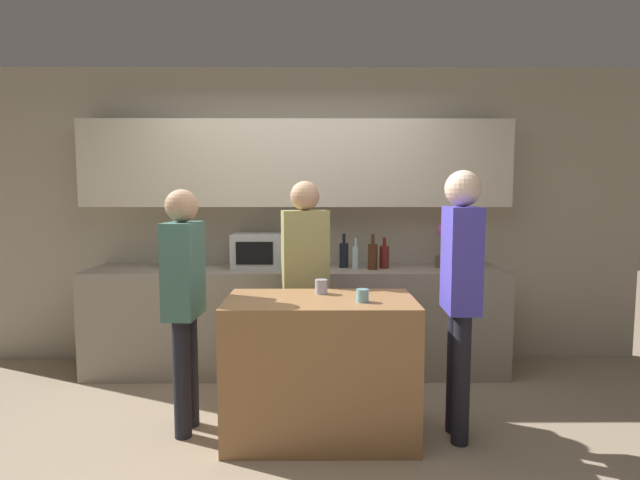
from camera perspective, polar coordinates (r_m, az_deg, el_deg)
name	(u,v)px	position (r m, az deg, el deg)	size (l,w,h in m)	color
ground_plane	(287,450)	(3.32, -3.75, -22.85)	(14.00, 14.00, 0.00)	gray
back_wall	(297,197)	(4.58, -2.64, 4.98)	(6.40, 0.40, 2.70)	#B2A893
back_counter	(296,320)	(4.46, -2.72, -9.07)	(3.60, 0.62, 0.92)	gray
kitchen_island	(320,367)	(3.32, 0.03, -14.34)	(1.20, 0.65, 0.90)	#996B42
microwave	(263,251)	(4.41, -6.56, -1.21)	(0.52, 0.39, 0.30)	#B7BABC
toaster	(181,257)	(4.56, -15.62, -1.92)	(0.26, 0.16, 0.18)	silver
potted_plant	(444,245)	(4.52, 13.95, -0.56)	(0.14, 0.14, 0.40)	brown
bottle_0	(344,255)	(4.40, 2.74, -1.67)	(0.08, 0.08, 0.30)	black
bottle_1	(356,257)	(4.35, 4.08, -1.92)	(0.06, 0.06, 0.27)	silver
bottle_2	(373,256)	(4.30, 6.04, -1.83)	(0.08, 0.08, 0.30)	#472814
bottle_3	(384,256)	(4.39, 7.35, -1.87)	(0.08, 0.08, 0.27)	maroon
cup_0	(362,296)	(3.10, 4.88, -6.34)	(0.08, 0.08, 0.08)	#74AFB8
cup_1	(321,287)	(3.33, 0.14, -5.36)	(0.08, 0.08, 0.10)	#A4A5B7
person_left	(184,291)	(3.35, -15.30, -5.60)	(0.21, 0.35, 1.60)	black
person_center	(461,281)	(3.26, 15.78, -4.49)	(0.22, 0.35, 1.71)	black
person_right	(305,271)	(3.75, -1.71, -3.55)	(0.37, 0.25, 1.66)	black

